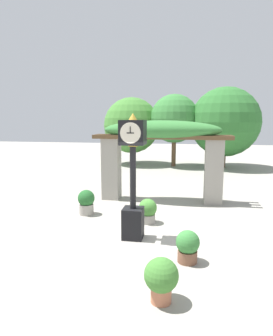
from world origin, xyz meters
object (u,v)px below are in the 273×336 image
object	(u,v)px
pedestal_clock	(133,176)
potted_plant_near_right	(86,202)
potted_plant_far_left	(188,246)
potted_plant_far_right	(161,278)
potted_plant_near_left	(148,210)

from	to	relation	value
pedestal_clock	potted_plant_near_right	distance (m)	2.75
potted_plant_near_right	potted_plant_far_left	size ratio (longest dim) A/B	1.14
potted_plant_near_right	pedestal_clock	bearing A→B (deg)	-41.68
potted_plant_far_right	potted_plant_far_left	bearing A→B (deg)	74.64
pedestal_clock	potted_plant_far_left	size ratio (longest dim) A/B	4.52
pedestal_clock	potted_plant_far_left	world-z (taller)	pedestal_clock
pedestal_clock	potted_plant_far_right	bearing A→B (deg)	-69.50
potted_plant_near_left	pedestal_clock	bearing A→B (deg)	-100.16
potted_plant_far_left	potted_plant_far_right	bearing A→B (deg)	-105.36
pedestal_clock	potted_plant_near_left	distance (m)	1.74
potted_plant_near_left	potted_plant_far_right	world-z (taller)	potted_plant_far_right
potted_plant_far_left	potted_plant_far_right	size ratio (longest dim) A/B	0.91
potted_plant_far_right	potted_plant_near_right	bearing A→B (deg)	123.52
pedestal_clock	potted_plant_near_left	xyz separation A→B (m)	(0.21, 1.19, -1.26)
pedestal_clock	potted_plant_far_right	size ratio (longest dim) A/B	4.12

